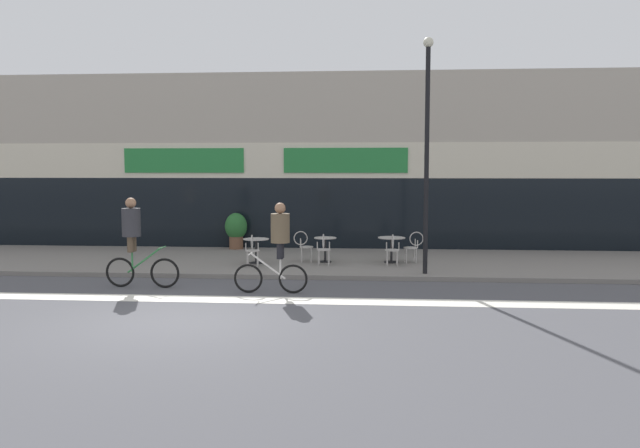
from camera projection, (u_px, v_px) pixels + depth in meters
ground_plane at (176, 321)px, 11.62m from camera, size 120.00×120.00×0.00m
sidewalk_slab at (250, 261)px, 18.82m from camera, size 40.00×5.50×0.12m
storefront_facade at (273, 163)px, 23.24m from camera, size 40.00×4.06×6.10m
bike_lane_stripe at (204, 299)px, 13.59m from camera, size 36.00×0.70×0.01m
bistro_table_0 at (256, 246)px, 17.93m from camera, size 0.74×0.74×0.71m
bistro_table_1 at (325, 245)px, 18.16m from camera, size 0.65×0.65×0.72m
bistro_table_2 at (391, 244)px, 18.08m from camera, size 0.79×0.79×0.74m
cafe_chair_0_near at (252, 248)px, 17.31m from camera, size 0.43×0.59×0.90m
cafe_chair_1_near at (324, 247)px, 17.54m from camera, size 0.41×0.58×0.90m
cafe_chair_1_side at (304, 244)px, 18.20m from camera, size 0.60×0.45×0.90m
cafe_chair_2_near at (392, 247)px, 17.45m from camera, size 0.42×0.58×0.90m
cafe_chair_2_side at (413, 245)px, 18.04m from camera, size 0.60×0.45×0.90m
planter_pot at (236, 229)px, 21.16m from camera, size 0.75×0.75×1.22m
lamp_post at (427, 141)px, 15.90m from camera, size 0.26×0.26×6.02m
cyclist_1 at (134, 236)px, 14.84m from camera, size 1.83×0.49×2.15m
cyclist_2 at (278, 241)px, 14.15m from camera, size 1.70×0.48×2.07m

